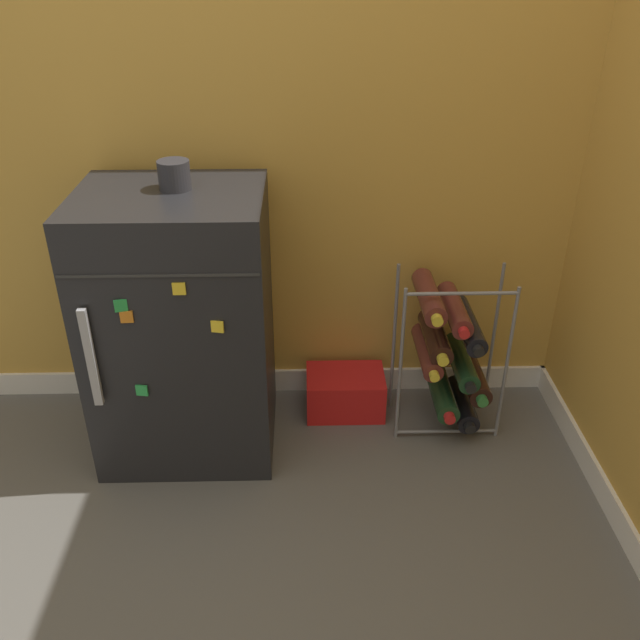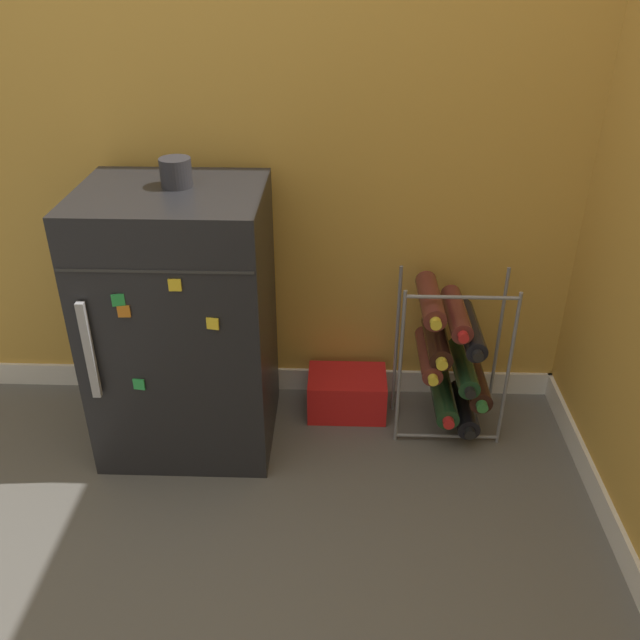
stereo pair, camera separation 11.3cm
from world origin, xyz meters
The scene contains 6 objects.
ground_plane centered at (0.00, 0.00, 0.00)m, with size 14.00×14.00×0.00m, color #56544F.
wall_back centered at (0.00, 0.66, 1.24)m, with size 6.88×0.07×2.50m.
mini_fridge centered at (-0.39, 0.35, 0.45)m, with size 0.56×0.49×0.90m.
wine_rack centered at (0.51, 0.42, 0.29)m, with size 0.37×0.33×0.59m.
soda_box centered at (0.15, 0.49, 0.08)m, with size 0.29×0.19×0.16m.
fridge_top_cup centered at (-0.37, 0.39, 0.94)m, with size 0.09×0.09×0.09m.
Camera 2 is at (0.12, -1.55, 1.55)m, focal length 38.00 mm.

